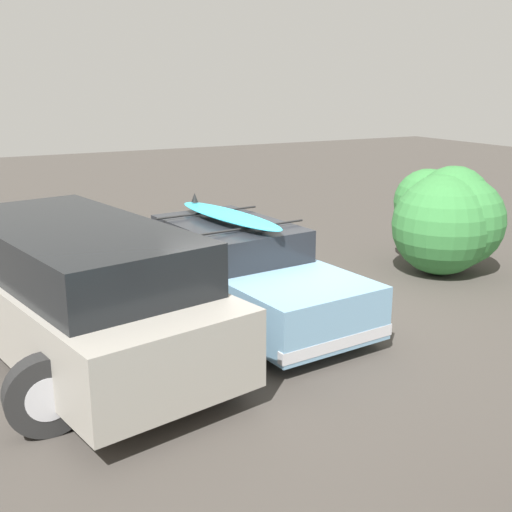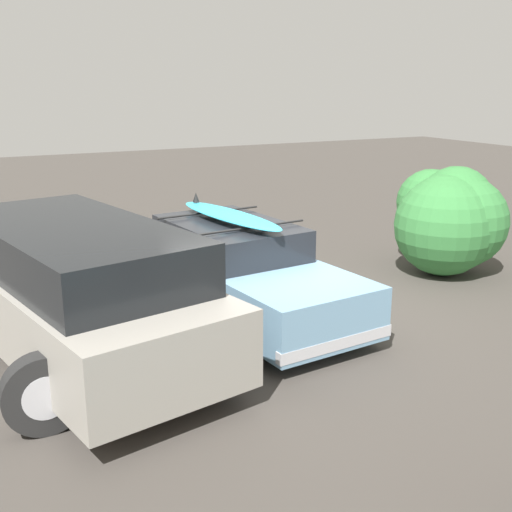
% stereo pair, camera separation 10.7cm
% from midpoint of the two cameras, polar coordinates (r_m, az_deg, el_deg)
% --- Properties ---
extents(ground_plane, '(44.00, 44.00, 0.02)m').
position_cam_midpoint_polar(ground_plane, '(9.03, 2.10, -5.32)').
color(ground_plane, '#423D38').
rests_on(ground_plane, ground).
extents(parking_stripe, '(0.12, 3.55, 0.00)m').
position_cam_midpoint_polar(parking_stripe, '(8.80, -8.31, -5.97)').
color(parking_stripe, silver).
rests_on(parking_stripe, ground).
extents(sedan_car, '(2.47, 4.64, 1.54)m').
position_cam_midpoint_polar(sedan_car, '(9.05, -1.53, -1.16)').
color(sedan_car, '#729EBC').
rests_on(sedan_car, ground).
extents(suv_car, '(3.15, 4.97, 1.62)m').
position_cam_midpoint_polar(suv_car, '(7.70, -15.42, -2.79)').
color(suv_car, '#9E998E').
rests_on(suv_car, ground).
extents(bush_near_left, '(1.92, 2.12, 1.80)m').
position_cam_midpoint_polar(bush_near_left, '(11.26, 17.03, 3.21)').
color(bush_near_left, brown).
rests_on(bush_near_left, ground).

